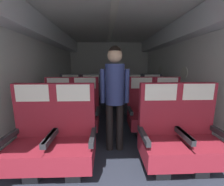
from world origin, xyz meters
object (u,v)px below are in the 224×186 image
(seat_c_left_window, at_px, (71,101))
(seat_a_left_window, at_px, (33,139))
(seat_b_right_aisle, at_px, (168,112))
(seat_b_right_window, at_px, (142,112))
(seat_c_left_aisle, at_px, (91,101))
(seat_a_right_window, at_px, (161,137))
(seat_b_left_window, at_px, (59,114))
(seat_c_right_window, at_px, (133,101))
(seat_a_left_aisle, at_px, (74,139))
(seat_c_right_aisle, at_px, (152,100))
(flight_attendant, at_px, (115,89))
(seat_b_left_aisle, at_px, (85,113))
(seat_a_right_aisle, at_px, (198,136))

(seat_c_left_window, bearing_deg, seat_a_left_window, -89.63)
(seat_b_right_aisle, xyz_separation_m, seat_b_right_window, (-0.49, 0.00, 0.00))
(seat_a_left_window, relative_size, seat_b_right_window, 1.00)
(seat_b_right_aisle, height_order, seat_c_left_aisle, same)
(seat_a_left_window, bearing_deg, seat_b_right_window, 31.54)
(seat_a_right_window, height_order, seat_b_right_aisle, same)
(seat_b_left_window, height_order, seat_c_right_window, same)
(seat_a_left_aisle, relative_size, seat_a_right_window, 1.00)
(seat_c_left_window, bearing_deg, seat_c_right_aisle, 0.28)
(seat_c_right_aisle, distance_m, flight_attendant, 1.76)
(seat_b_right_window, bearing_deg, seat_b_right_aisle, -0.25)
(seat_a_left_window, height_order, seat_a_left_aisle, same)
(seat_b_left_aisle, distance_m, seat_c_left_window, 1.03)
(seat_c_right_aisle, bearing_deg, seat_b_right_window, -118.15)
(seat_a_left_window, xyz_separation_m, seat_c_right_aisle, (2.01, 1.85, 0.00))
(seat_b_right_window, bearing_deg, seat_a_right_window, -89.55)
(seat_b_left_aisle, bearing_deg, seat_a_right_aisle, -31.69)
(seat_c_right_aisle, bearing_deg, seat_b_right_aisle, -90.25)
(seat_c_left_window, relative_size, seat_c_left_aisle, 1.00)
(flight_attendant, bearing_deg, seat_a_left_window, 6.79)
(seat_b_left_window, xyz_separation_m, seat_c_right_window, (1.51, 0.92, 0.00))
(seat_b_left_aisle, height_order, seat_b_right_aisle, same)
(seat_b_left_window, height_order, seat_b_left_aisle, same)
(seat_c_left_aisle, bearing_deg, flight_attendant, -69.47)
(seat_c_right_window, xyz_separation_m, flight_attendant, (-0.52, -1.33, 0.51))
(seat_b_right_window, bearing_deg, flight_attendant, -140.79)
(flight_attendant, bearing_deg, seat_b_right_aisle, -177.27)
(seat_a_left_window, distance_m, seat_a_right_window, 1.52)
(seat_c_left_window, relative_size, flight_attendant, 0.70)
(seat_b_left_aisle, relative_size, seat_b_right_aisle, 1.00)
(seat_c_left_window, bearing_deg, seat_c_left_aisle, 0.94)
(seat_b_left_window, bearing_deg, seat_b_left_aisle, 3.53)
(seat_a_left_window, xyz_separation_m, seat_c_right_window, (1.51, 1.83, 0.00))
(seat_c_left_aisle, xyz_separation_m, seat_c_right_aisle, (1.52, 0.00, 0.00))
(seat_a_right_window, height_order, seat_b_left_aisle, same)
(seat_a_left_window, distance_m, seat_b_left_window, 0.91)
(seat_a_left_window, xyz_separation_m, seat_b_left_window, (0.00, 0.91, 0.00))
(seat_c_left_window, bearing_deg, seat_b_right_aisle, -24.35)
(seat_a_left_window, height_order, seat_a_right_aisle, same)
(seat_a_right_aisle, bearing_deg, seat_c_left_aisle, 129.19)
(seat_a_left_aisle, relative_size, seat_c_left_window, 1.00)
(seat_b_left_aisle, bearing_deg, seat_c_left_window, 118.37)
(seat_c_left_window, xyz_separation_m, flight_attendant, (1.00, -1.34, 0.51))
(seat_a_left_window, xyz_separation_m, seat_b_right_aisle, (2.00, 0.93, 0.00))
(seat_a_right_window, height_order, flight_attendant, flight_attendant)
(seat_b_right_window, bearing_deg, seat_a_left_aisle, -138.00)
(seat_a_left_aisle, height_order, seat_c_left_window, same)
(seat_b_right_window, height_order, seat_c_left_aisle, same)
(seat_a_left_window, xyz_separation_m, seat_c_left_aisle, (0.49, 1.85, 0.00))
(seat_c_left_aisle, distance_m, flight_attendant, 1.53)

